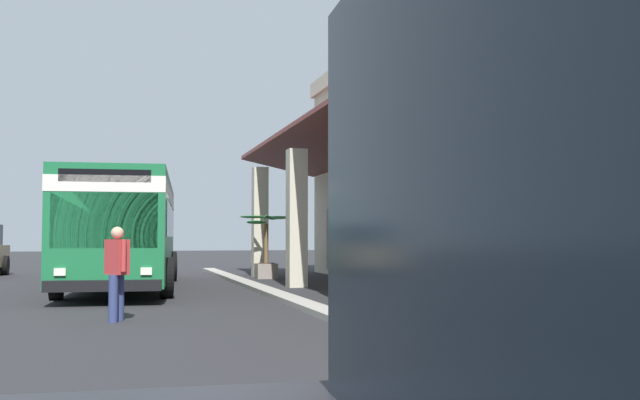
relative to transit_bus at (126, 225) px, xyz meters
The scene contains 6 objects.
ground 9.08m from the transit_bus, 64.30° to the left, with size 120.00×120.00×0.00m, color #262628.
curb_strip 5.57m from the transit_bus, 43.31° to the left, with size 27.72×0.50×0.12m, color #9E998E.
plaza_building 13.97m from the transit_bus, 73.84° to the left, with size 23.40×14.30×8.09m.
transit_bus is the anchor object (origin of this frame).
pedestrian 8.45m from the transit_bus, ahead, with size 0.64×0.44×1.67m.
potted_palm 6.18m from the transit_bus, 126.20° to the left, with size 1.62×1.80×2.30m.
Camera 1 is at (17.63, -0.18, 1.50)m, focal length 39.78 mm.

